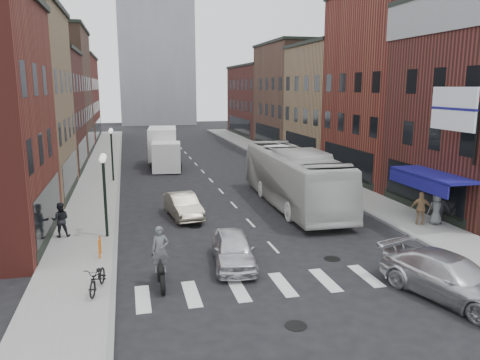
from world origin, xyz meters
name	(u,v)px	position (x,y,z in m)	size (l,w,h in m)	color
ground	(280,255)	(0.00, 0.00, 0.00)	(160.00, 160.00, 0.00)	black
sidewalk_left	(101,173)	(-8.50, 22.00, 0.07)	(3.00, 74.00, 0.15)	gray
sidewalk_right	(292,165)	(8.50, 22.00, 0.07)	(3.00, 74.00, 0.15)	gray
curb_left	(119,173)	(-7.00, 22.00, 0.00)	(0.20, 74.00, 0.16)	gray
curb_right	(276,166)	(7.00, 22.00, 0.00)	(0.20, 74.00, 0.16)	gray
crosswalk_stripes	(305,282)	(0.00, -3.00, 0.00)	(12.00, 2.20, 0.01)	silver
bldg_left_mid_b	(17,112)	(-14.99, 24.00, 5.15)	(10.30, 10.20, 10.30)	#461F19
bldg_left_far_a	(39,92)	(-14.99, 35.00, 6.65)	(10.30, 12.20, 13.30)	#4E3427
bldg_left_far_b	(58,98)	(-14.99, 49.00, 5.65)	(10.30, 16.20, 11.30)	maroon
bldg_right_mid_a	(409,87)	(15.00, 14.00, 7.15)	(10.30, 10.20, 14.30)	maroon
bldg_right_mid_b	(349,103)	(14.99, 24.00, 5.65)	(10.30, 10.20, 11.30)	#90754F
bldg_right_far_a	(307,96)	(14.99, 35.00, 6.15)	(10.30, 12.20, 12.30)	#4E3427
bldg_right_far_b	(272,101)	(14.99, 49.00, 5.15)	(10.30, 16.20, 10.30)	#461F19
awning_blue	(428,176)	(8.93, 2.50, 2.63)	(1.80, 5.00, 0.78)	navy
billboard_sign	(455,110)	(8.59, 0.50, 6.13)	(1.52, 3.00, 3.70)	black
streetlamp_near	(104,180)	(-7.40, 4.00, 2.91)	(0.32, 1.22, 4.11)	black
streetlamp_far	(112,145)	(-7.40, 18.00, 2.91)	(0.32, 1.22, 4.11)	black
bike_rack	(100,247)	(-7.60, 1.30, 0.55)	(0.08, 0.68, 0.80)	#D8590C
box_truck	(164,148)	(-3.05, 23.97, 1.73)	(2.95, 8.22, 3.49)	white
motorcycle_rider	(161,258)	(-5.28, -2.05, 1.07)	(0.65, 2.24, 2.28)	black
transit_bus	(293,177)	(3.55, 8.11, 1.77)	(2.98, 12.72, 3.54)	silver
sedan_left_near	(233,249)	(-2.25, -0.71, 0.69)	(1.63, 4.06, 1.38)	silver
sedan_left_far	(183,206)	(-3.38, 6.97, 0.67)	(1.42, 4.06, 1.34)	#B1A990
curb_car	(450,278)	(4.33, -5.45, 0.75)	(2.10, 5.17, 1.50)	silver
parked_bicycle	(98,278)	(-7.50, -2.27, 0.63)	(0.63, 1.82, 0.95)	black
ped_left_solo	(60,220)	(-9.52, 4.45, 0.99)	(0.82, 0.47, 1.68)	black
ped_right_a	(439,207)	(9.42, 2.08, 1.07)	(1.19, 0.59, 1.83)	black
ped_right_b	(421,208)	(8.37, 2.11, 1.02)	(1.02, 0.51, 1.75)	#936F4B
ped_right_c	(436,209)	(9.18, 2.02, 0.98)	(0.81, 0.53, 1.66)	#5A5E62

